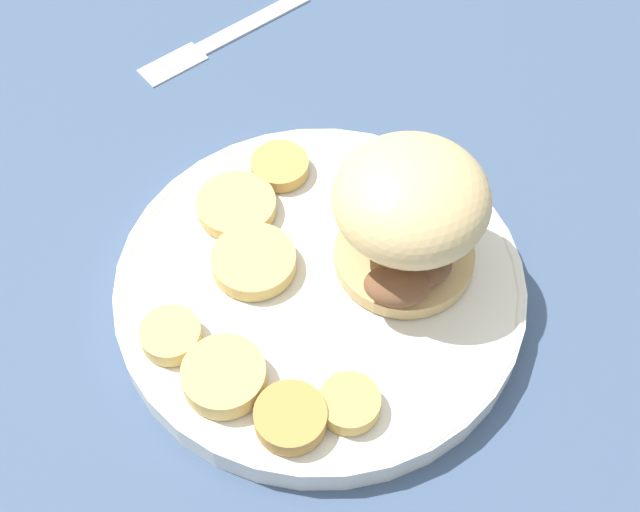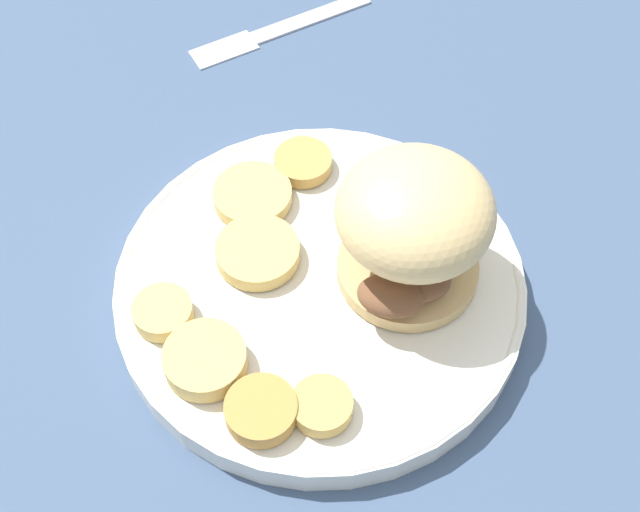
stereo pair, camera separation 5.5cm
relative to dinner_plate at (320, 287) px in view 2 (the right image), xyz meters
name	(u,v)px [view 2 (the right image)]	position (x,y,z in m)	size (l,w,h in m)	color
ground_plane	(320,298)	(0.00, 0.00, -0.01)	(4.00, 4.00, 0.00)	#3D5170
dinner_plate	(320,287)	(0.00, 0.00, 0.00)	(0.26, 0.26, 0.02)	white
sandwich	(412,228)	(0.05, -0.02, 0.06)	(0.10, 0.10, 0.09)	tan
potato_round_0	(303,162)	(0.04, 0.09, 0.02)	(0.04, 0.04, 0.01)	tan
potato_round_1	(261,410)	(-0.08, -0.07, 0.02)	(0.04, 0.04, 0.01)	#BC8942
potato_round_2	(322,406)	(-0.05, -0.08, 0.02)	(0.04, 0.04, 0.01)	tan
potato_round_3	(163,312)	(-0.10, 0.02, 0.02)	(0.04, 0.04, 0.01)	#DBB766
potato_round_4	(205,360)	(-0.09, -0.02, 0.02)	(0.05, 0.05, 0.01)	#DBB766
potato_round_5	(253,195)	(-0.01, 0.08, 0.02)	(0.05, 0.05, 0.01)	#DBB766
potato_round_6	(258,252)	(-0.03, 0.03, 0.02)	(0.05, 0.05, 0.01)	#DBB766
fork	(279,29)	(0.10, 0.24, -0.01)	(0.16, 0.03, 0.00)	silver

